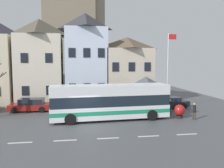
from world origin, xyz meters
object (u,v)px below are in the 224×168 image
Objects in this scene: pedestrian_00 at (170,105)px; harbour_buoy at (179,111)px; flagpole at (168,67)px; townhouse_03 at (127,70)px; parked_car_00 at (30,105)px; townhouse_02 at (86,58)px; hilltop_castle at (70,54)px; pedestrian_01 at (194,110)px; parked_car_02 at (170,102)px; public_bench at (140,102)px; townhouse_01 at (40,62)px; bus_shelter at (146,83)px; transit_bus at (110,102)px.

pedestrian_00 is 2.01m from harbour_buoy.
townhouse_03 is at bearing 118.42° from flagpole.
pedestrian_00 is (14.68, -3.48, 0.20)m from parked_car_00.
townhouse_02 is 5.70m from townhouse_03.
hilltop_castle is 35.87m from pedestrian_01.
townhouse_02 reaches higher than parked_car_02.
parked_car_02 is 0.52× the size of flagpole.
parked_car_02 is 3.54m from public_bench.
pedestrian_00 is (8.39, -8.30, -4.95)m from townhouse_02.
hilltop_castle is 8.60× the size of parked_car_02.
townhouse_01 is 1.26× the size of flagpole.
pedestrian_00 is (10.77, -30.47, -6.02)m from hilltop_castle.
parked_car_00 is 3.34× the size of harbour_buoy.
hilltop_castle is (-7.84, 22.74, 2.59)m from townhouse_03.
parked_car_00 is 15.09m from pedestrian_00.
public_bench is 1.36× the size of harbour_buoy.
townhouse_03 is 6.96m from flagpole.
public_bench is (-0.15, 1.81, -2.57)m from bus_shelter.
hilltop_castle is at bearing 108.59° from public_bench.
bus_shelter is 2.12× the size of public_bench.
townhouse_02 is at bearing 129.53° from harbour_buoy.
parked_car_02 is 2.81× the size of pedestrian_01.
townhouse_01 is at bearing 145.64° from pedestrian_01.
townhouse_03 is at bearing -6.05° from townhouse_02.
public_bench is at bearing -74.48° from townhouse_03.
parked_car_00 is at bearing 166.68° from pedestrian_00.
transit_bus is (7.53, -9.25, -3.68)m from townhouse_01.
transit_bus is at bearing -127.15° from public_bench.
hilltop_castle reaches higher than parked_car_02.
parked_car_02 is 2.98× the size of pedestrian_00.
hilltop_castle is 21.61× the size of public_bench.
townhouse_03 is 7.32m from parked_car_02.
pedestrian_01 is at bearing 160.23° from parked_car_00.
townhouse_03 is 5.46× the size of pedestrian_01.
pedestrian_01 is at bearing -70.17° from hilltop_castle.
bus_shelter is 3.87m from parked_car_02.
parked_car_02 is 4.98m from harbour_buoy.
transit_bus is 6.78m from harbour_buoy.
townhouse_02 reaches higher than flagpole.
townhouse_03 is at bearing 65.22° from transit_bus.
hilltop_castle reaches higher than transit_bus.
townhouse_02 is at bearing 173.95° from townhouse_03.
public_bench is at bearing 130.20° from flagpole.
harbour_buoy is at bearing 161.43° from parked_car_00.
townhouse_03 is 0.77× the size of transit_bus.
townhouse_02 reaches higher than townhouse_03.
parked_car_02 is (7.72, 4.43, -1.02)m from transit_bus.
transit_bus is at bearing -111.47° from townhouse_03.
pedestrian_00 is (-1.14, -2.87, 0.24)m from parked_car_02.
transit_bus is at bearing -138.24° from bus_shelter.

